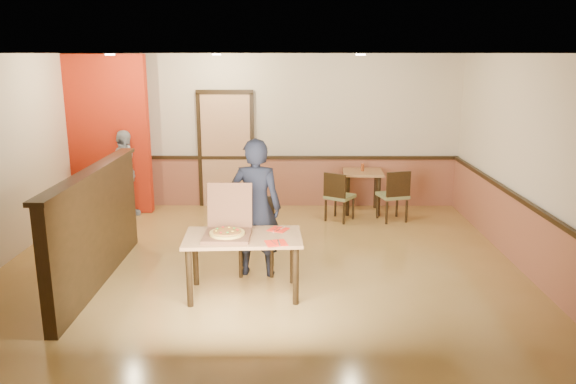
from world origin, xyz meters
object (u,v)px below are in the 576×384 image
at_px(main_table, 243,245).
at_px(pizza_box, 228,230).
at_px(side_table, 362,181).
at_px(passerby, 125,174).
at_px(condiment, 363,167).
at_px(side_chair_right, 394,194).
at_px(diner, 256,208).
at_px(diner_chair, 257,231).
at_px(side_chair_left, 338,195).

bearing_deg(main_table, pizza_box, 177.30).
bearing_deg(side_table, passerby, -175.16).
bearing_deg(condiment, main_table, -116.87).
distance_m(main_table, side_table, 4.05).
distance_m(side_chair_right, diner, 3.25).
distance_m(diner_chair, condiment, 3.34).
distance_m(side_table, pizza_box, 4.14).
bearing_deg(side_table, diner_chair, -121.47).
distance_m(passerby, condiment, 4.17).
relative_size(passerby, condiment, 10.95).
xyz_separation_m(side_chair_left, passerby, (-3.68, 0.25, 0.30)).
distance_m(side_chair_left, passerby, 3.70).
xyz_separation_m(side_chair_right, side_table, (-0.47, 0.61, 0.08)).
bearing_deg(pizza_box, side_chair_left, 63.54).
relative_size(side_chair_left, side_table, 1.14).
distance_m(pizza_box, condiment, 4.15).
bearing_deg(condiment, diner, -119.88).
bearing_deg(pizza_box, side_chair_right, 50.89).
bearing_deg(condiment, passerby, -174.97).
bearing_deg(side_chair_right, condiment, -68.61).
xyz_separation_m(side_table, passerby, (-4.16, -0.35, 0.19)).
xyz_separation_m(diner_chair, condiment, (1.73, 2.84, 0.29)).
height_order(side_chair_right, condiment, side_chair_right).
distance_m(side_chair_left, side_table, 0.78).
xyz_separation_m(diner_chair, side_chair_left, (1.25, 2.23, -0.06)).
bearing_deg(main_table, condiment, 60.03).
bearing_deg(diner_chair, main_table, -98.99).
height_order(diner_chair, passerby, passerby).
xyz_separation_m(diner, passerby, (-2.44, 2.63, -0.13)).
xyz_separation_m(side_chair_right, diner, (-2.19, -2.37, 0.40)).
bearing_deg(passerby, side_table, -74.23).
relative_size(side_chair_left, side_chair_right, 0.96).
xyz_separation_m(main_table, side_chair_right, (2.31, 3.00, -0.13)).
height_order(diner_chair, diner, diner).
bearing_deg(side_chair_right, main_table, 36.74).
bearing_deg(side_chair_left, pizza_box, 95.48).
bearing_deg(side_chair_left, diner_chair, 93.23).
distance_m(diner_chair, pizza_box, 0.88).
relative_size(diner_chair, side_chair_left, 1.14).
height_order(passerby, pizza_box, passerby).
relative_size(side_table, diner, 0.42).
xyz_separation_m(side_table, condiment, (-0.01, 0.01, 0.25)).
distance_m(main_table, passerby, 4.00).
relative_size(main_table, passerby, 0.92).
height_order(main_table, side_chair_right, side_chair_right).
height_order(main_table, passerby, passerby).
bearing_deg(condiment, pizza_box, -119.04).
xyz_separation_m(main_table, diner, (0.12, 0.63, 0.27)).
bearing_deg(diner, passerby, -41.17).
height_order(side_chair_right, side_table, side_chair_right).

